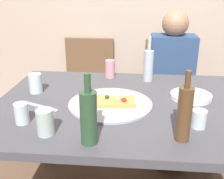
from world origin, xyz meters
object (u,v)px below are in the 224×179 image
object	(u,v)px
dining_table	(124,115)
guest_in_sweater	(172,78)
pizza_slice_last	(115,101)
tumbler_far	(36,83)
table_knife	(41,106)
plate_stack	(191,96)
water_bottle	(89,116)
pizza_tray	(110,104)
chair_right	(169,86)
chair_left	(88,83)
wine_bottle	(149,65)
short_glass	(22,113)
tumbler_near	(199,119)
soda_can	(110,69)
wine_glass	(45,122)
beer_bottle	(184,113)

from	to	relation	value
dining_table	guest_in_sweater	size ratio (longest dim) A/B	1.21
pizza_slice_last	guest_in_sweater	distance (m)	0.91
tumbler_far	table_knife	distance (m)	0.23
tumbler_far	plate_stack	xyz separation A→B (m)	(0.91, -0.01, -0.05)
water_bottle	pizza_slice_last	bearing A→B (deg)	78.87
dining_table	water_bottle	distance (m)	0.47
pizza_tray	water_bottle	size ratio (longest dim) A/B	1.51
pizza_tray	chair_right	distance (m)	1.08
dining_table	guest_in_sweater	world-z (taller)	guest_in_sweater
table_knife	chair_left	world-z (taller)	chair_left
wine_bottle	tumbler_far	distance (m)	0.73
water_bottle	short_glass	bearing A→B (deg)	157.94
wine_bottle	tumbler_near	xyz separation A→B (m)	(0.21, -0.62, -0.07)
tumbler_far	short_glass	world-z (taller)	tumbler_far
pizza_tray	soda_can	xyz separation A→B (m)	(-0.05, 0.46, 0.05)
pizza_slice_last	short_glass	size ratio (longest dim) A/B	2.32
tumbler_far	chair_left	world-z (taller)	chair_left
short_glass	guest_in_sweater	distance (m)	1.33
chair_left	guest_in_sweater	size ratio (longest dim) A/B	0.77
pizza_tray	soda_can	bearing A→B (deg)	95.76
water_bottle	short_glass	xyz separation A→B (m)	(-0.34, 0.14, -0.07)
dining_table	wine_glass	world-z (taller)	wine_glass
wine_glass	soda_can	distance (m)	0.81
beer_bottle	dining_table	bearing A→B (deg)	125.60
table_knife	wine_bottle	bearing A→B (deg)	62.37
tumbler_near	tumbler_far	distance (m)	0.95
plate_stack	chair_left	bearing A→B (deg)	132.20
wine_bottle	short_glass	bearing A→B (deg)	-132.69
plate_stack	chair_right	size ratio (longest dim) A/B	0.26
pizza_slice_last	tumbler_near	size ratio (longest dim) A/B	2.76
tumbler_near	wine_glass	distance (m)	0.68
short_glass	plate_stack	distance (m)	0.92
soda_can	table_knife	xyz separation A→B (m)	(-0.32, -0.52, -0.06)
guest_in_sweater	pizza_tray	bearing A→B (deg)	61.96
tumbler_near	soda_can	world-z (taller)	soda_can
tumbler_far	short_glass	size ratio (longest dim) A/B	1.17
wine_bottle	chair_left	xyz separation A→B (m)	(-0.51, 0.54, -0.35)
soda_can	guest_in_sweater	world-z (taller)	guest_in_sweater
wine_glass	guest_in_sweater	size ratio (longest dim) A/B	0.10
pizza_slice_last	wine_glass	world-z (taller)	wine_glass
dining_table	chair_right	xyz separation A→B (m)	(0.35, 0.92, -0.16)
soda_can	chair_left	size ratio (longest dim) A/B	0.14
tumbler_near	dining_table	bearing A→B (deg)	145.01
soda_can	chair_left	bearing A→B (deg)	116.49
pizza_tray	wine_glass	size ratio (longest dim) A/B	3.91
plate_stack	soda_can	bearing A→B (deg)	146.94
beer_bottle	plate_stack	xyz separation A→B (m)	(0.12, 0.46, -0.11)
water_bottle	chair_left	bearing A→B (deg)	100.40
wine_bottle	chair_right	distance (m)	0.68
guest_in_sweater	water_bottle	bearing A→B (deg)	67.94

